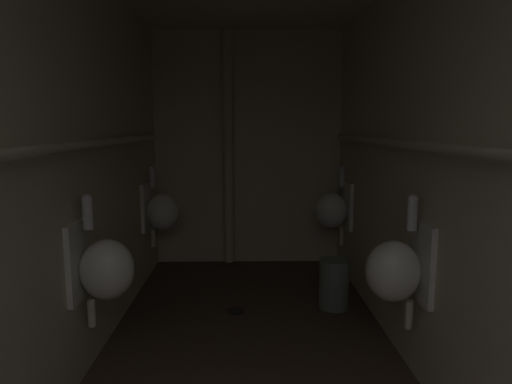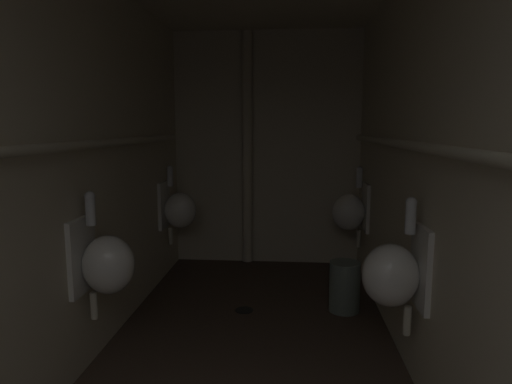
{
  "view_description": "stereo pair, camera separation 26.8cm",
  "coord_description": "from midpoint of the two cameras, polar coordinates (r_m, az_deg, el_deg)",
  "views": [
    {
      "loc": [
        -0.02,
        -0.13,
        1.43
      ],
      "look_at": [
        0.04,
        2.51,
        1.04
      ],
      "focal_mm": 31.22,
      "sensor_mm": 36.0,
      "label": 1
    },
    {
      "loc": [
        0.25,
        -0.13,
        1.43
      ],
      "look_at": [
        0.04,
        2.51,
        1.04
      ],
      "focal_mm": 31.22,
      "sensor_mm": 36.0,
      "label": 2
    }
  ],
  "objects": [
    {
      "name": "floor_drain",
      "position": [
        3.61,
        -4.83,
        -14.94
      ],
      "size": [
        0.14,
        0.14,
        0.01
      ],
      "primitive_type": "cylinder",
      "color": "black",
      "rests_on": "ground"
    },
    {
      "name": "wall_left",
      "position": [
        2.62,
        -26.17,
        2.34
      ],
      "size": [
        0.06,
        4.59,
        2.39
      ],
      "primitive_type": "cube",
      "color": "beige",
      "rests_on": "ground"
    },
    {
      "name": "supply_pipe_right",
      "position": [
        2.5,
        16.93,
        5.71
      ],
      "size": [
        0.06,
        3.9,
        0.06
      ],
      "color": "beige"
    },
    {
      "name": "supply_pipe_left",
      "position": [
        2.59,
        -24.42,
        5.41
      ],
      "size": [
        0.06,
        3.82,
        0.06
      ],
      "color": "beige"
    },
    {
      "name": "wall_back",
      "position": [
        4.64,
        -2.74,
        5.47
      ],
      "size": [
        2.03,
        0.06,
        2.39
      ],
      "primitive_type": "cube",
      "color": "beige",
      "rests_on": "ground"
    },
    {
      "name": "urinal_left_far",
      "position": [
        4.23,
        -13.9,
        -2.35
      ],
      "size": [
        0.32,
        0.3,
        0.76
      ],
      "color": "silver"
    },
    {
      "name": "urinal_right_far",
      "position": [
        4.22,
        8.17,
        -2.21
      ],
      "size": [
        0.32,
        0.3,
        0.76
      ],
      "color": "silver"
    },
    {
      "name": "wall_right",
      "position": [
        2.53,
        18.79,
        2.56
      ],
      "size": [
        0.06,
        4.59,
        2.39
      ],
      "primitive_type": "cube",
      "color": "beige",
      "rests_on": "ground"
    },
    {
      "name": "urinal_right_mid",
      "position": [
        2.55,
        14.74,
        -9.55
      ],
      "size": [
        0.32,
        0.3,
        0.76
      ],
      "color": "silver"
    },
    {
      "name": "urinal_left_mid",
      "position": [
        2.68,
        -21.75,
        -9.0
      ],
      "size": [
        0.32,
        0.3,
        0.76
      ],
      "color": "silver"
    },
    {
      "name": "waste_bin",
      "position": [
        3.63,
        7.86,
        -11.58
      ],
      "size": [
        0.24,
        0.24,
        0.39
      ],
      "primitive_type": "cylinder",
      "color": "slate",
      "rests_on": "ground"
    },
    {
      "name": "standpipe_back_wall",
      "position": [
        4.54,
        -5.26,
        5.38
      ],
      "size": [
        0.1,
        0.1,
        2.34
      ],
      "primitive_type": "cylinder",
      "color": "beige",
      "rests_on": "ground"
    }
  ]
}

